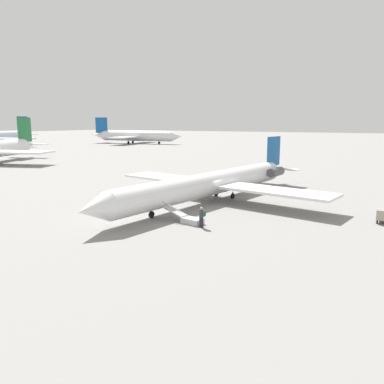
% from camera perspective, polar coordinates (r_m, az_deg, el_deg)
% --- Properties ---
extents(ground_plane, '(600.00, 600.00, 0.00)m').
position_cam_1_polar(ground_plane, '(41.42, 2.77, -1.44)').
color(ground_plane, gray).
extents(airplane_main, '(34.40, 26.65, 6.69)m').
position_cam_1_polar(airplane_main, '(41.84, 3.58, 1.45)').
color(airplane_main, white).
rests_on(airplane_main, ground).
extents(airplane_far_center, '(30.41, 40.45, 10.65)m').
position_cam_1_polar(airplane_far_center, '(157.19, -8.66, 8.47)').
color(airplane_far_center, silver).
rests_on(airplane_far_center, ground).
extents(boarding_stairs, '(1.61, 4.12, 1.67)m').
position_cam_1_polar(boarding_stairs, '(32.50, -0.51, -4.12)').
color(boarding_stairs, '#B2B2B7').
rests_on(boarding_stairs, ground).
extents(passenger, '(0.37, 0.56, 1.74)m').
position_cam_1_polar(passenger, '(31.03, 1.49, -3.63)').
color(passenger, '#23232D').
rests_on(passenger, ground).
extents(luggage_cart, '(2.21, 1.12, 1.22)m').
position_cam_1_polar(luggage_cart, '(36.68, 27.16, -3.46)').
color(luggage_cart, '#9E937F').
rests_on(luggage_cart, ground).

